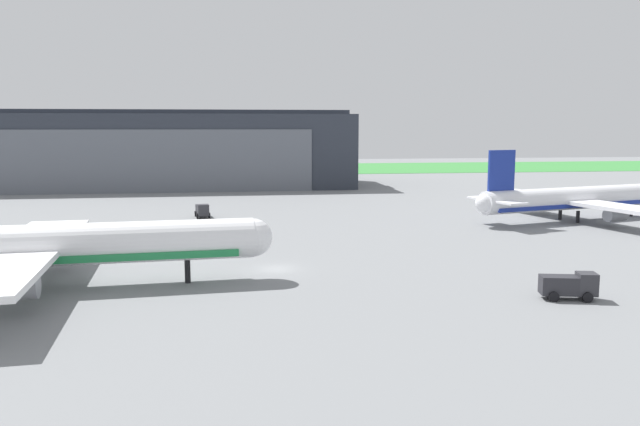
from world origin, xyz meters
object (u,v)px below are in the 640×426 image
Objects in this scene: maintenance_hangar at (163,150)px; pushback_tractor at (569,285)px; airliner_far_right at (576,199)px; fuel_bowser at (202,210)px; airliner_near_left at (34,247)px.

maintenance_hangar reaches higher than pushback_tractor.
maintenance_hangar is 2.45× the size of airliner_far_right.
airliner_far_right reaches higher than fuel_bowser.
fuel_bowser is at bearing 168.77° from airliner_far_right.
airliner_near_left is 48.49m from pushback_tractor.
maintenance_hangar is 58.16m from fuel_bowser.
maintenance_hangar is at bearing 112.52° from pushback_tractor.
maintenance_hangar is 99.33m from airliner_far_right.
fuel_bowser is (11.96, -56.37, -7.89)m from maintenance_hangar.
airliner_far_right is (71.93, -68.27, -5.61)m from maintenance_hangar.
airliner_far_right is at bearing -43.51° from maintenance_hangar.
pushback_tractor is at bearing -120.54° from airliner_far_right.
airliner_near_left reaches higher than pushback_tractor.
airliner_far_right is at bearing 59.46° from pushback_tractor.
maintenance_hangar reaches higher than fuel_bowser.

